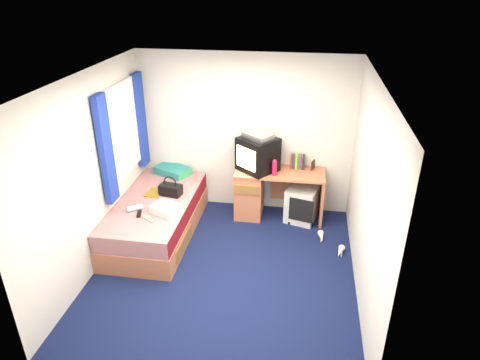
% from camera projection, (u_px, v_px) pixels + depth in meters
% --- Properties ---
extents(ground, '(3.40, 3.40, 0.00)m').
position_uv_depth(ground, '(225.00, 270.00, 5.39)').
color(ground, '#0C1438').
rests_on(ground, ground).
extents(room_shell, '(3.40, 3.40, 3.40)m').
position_uv_depth(room_shell, '(223.00, 164.00, 4.75)').
color(room_shell, white).
rests_on(room_shell, ground).
extents(bed, '(1.01, 2.00, 0.54)m').
position_uv_depth(bed, '(157.00, 217.00, 6.01)').
color(bed, '#C87853').
rests_on(bed, ground).
extents(pillow, '(0.61, 0.52, 0.11)m').
position_uv_depth(pillow, '(173.00, 170.00, 6.64)').
color(pillow, '#17539A').
rests_on(pillow, bed).
extents(desk, '(1.30, 0.55, 0.75)m').
position_uv_depth(desk, '(261.00, 191.00, 6.44)').
color(desk, '#C87853').
rests_on(desk, ground).
extents(storage_cube, '(0.51, 0.51, 0.53)m').
position_uv_depth(storage_cube, '(301.00, 204.00, 6.36)').
color(storage_cube, silver).
rests_on(storage_cube, ground).
extents(crt_tv, '(0.67, 0.67, 0.49)m').
position_uv_depth(crt_tv, '(258.00, 154.00, 6.19)').
color(crt_tv, black).
rests_on(crt_tv, desk).
extents(vcr, '(0.49, 0.47, 0.08)m').
position_uv_depth(vcr, '(258.00, 136.00, 6.07)').
color(vcr, '#BABABC').
rests_on(vcr, crt_tv).
extents(book_row, '(0.20, 0.13, 0.20)m').
position_uv_depth(book_row, '(297.00, 162.00, 6.32)').
color(book_row, maroon).
rests_on(book_row, desk).
extents(picture_frame, '(0.06, 0.12, 0.14)m').
position_uv_depth(picture_frame, '(313.00, 165.00, 6.28)').
color(picture_frame, '#311D10').
rests_on(picture_frame, desk).
extents(pink_water_bottle, '(0.07, 0.07, 0.22)m').
position_uv_depth(pink_water_bottle, '(274.00, 168.00, 6.09)').
color(pink_water_bottle, '#CF1D4C').
rests_on(pink_water_bottle, desk).
extents(aerosol_can, '(0.06, 0.06, 0.18)m').
position_uv_depth(aerosol_can, '(273.00, 164.00, 6.26)').
color(aerosol_can, silver).
rests_on(aerosol_can, desk).
extents(handbag, '(0.33, 0.22, 0.29)m').
position_uv_depth(handbag, '(171.00, 189.00, 6.00)').
color(handbag, black).
rests_on(handbag, bed).
extents(towel, '(0.40, 0.37, 0.11)m').
position_uv_depth(towel, '(165.00, 209.00, 5.58)').
color(towel, silver).
rests_on(towel, bed).
extents(magazine, '(0.24, 0.30, 0.01)m').
position_uv_depth(magazine, '(154.00, 193.00, 6.08)').
color(magazine, yellow).
rests_on(magazine, bed).
extents(water_bottle, '(0.21, 0.17, 0.07)m').
position_uv_depth(water_bottle, '(135.00, 208.00, 5.63)').
color(water_bottle, silver).
rests_on(water_bottle, bed).
extents(colour_swatch_fan, '(0.21, 0.17, 0.01)m').
position_uv_depth(colour_swatch_fan, '(148.00, 219.00, 5.44)').
color(colour_swatch_fan, gold).
rests_on(colour_swatch_fan, bed).
extents(remote_control, '(0.09, 0.17, 0.02)m').
position_uv_depth(remote_control, '(139.00, 214.00, 5.54)').
color(remote_control, black).
rests_on(remote_control, bed).
extents(window_assembly, '(0.11, 1.42, 1.40)m').
position_uv_depth(window_assembly, '(123.00, 133.00, 5.78)').
color(window_assembly, silver).
rests_on(window_assembly, room_shell).
extents(white_heels, '(0.37, 0.55, 0.09)m').
position_uv_depth(white_heels, '(330.00, 244.00, 5.82)').
color(white_heels, white).
rests_on(white_heels, ground).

